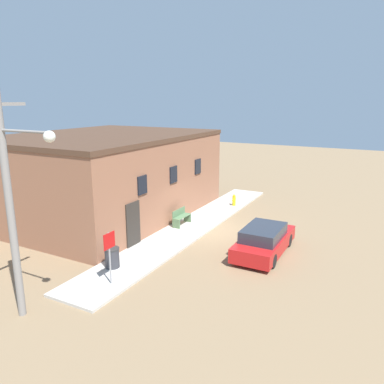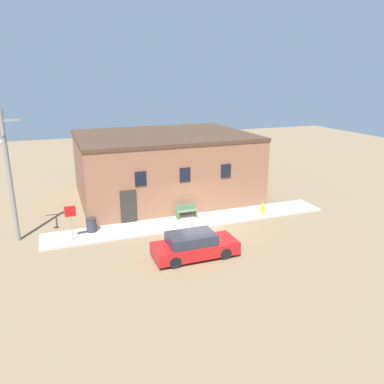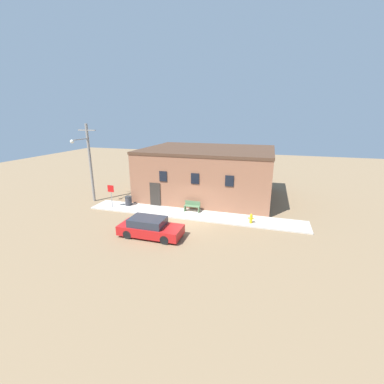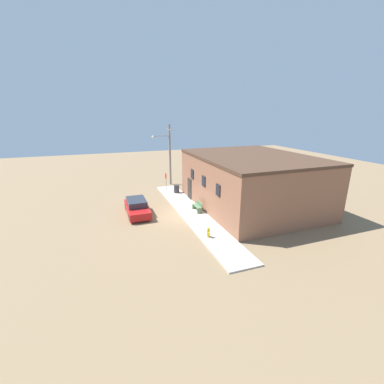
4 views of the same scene
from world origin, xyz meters
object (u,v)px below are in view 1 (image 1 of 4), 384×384
Objects in this scene: bench at (181,217)px; utility_pole at (12,197)px; stop_sign at (110,249)px; parked_car at (264,240)px; fire_hydrant at (234,200)px; trash_bin at (112,258)px.

utility_pole is (-9.98, 0.10, 3.43)m from bench.
stop_sign is 7.06m from parked_car.
utility_pole reaches higher than stop_sign.
stop_sign is 3.95m from utility_pole.
stop_sign is at bearing -21.81° from utility_pole.
fire_hydrant is at bearing -4.64° from utility_pole.
stop_sign is at bearing -142.09° from trash_bin.
parked_car is at bearing -47.60° from trash_bin.
utility_pole reaches higher than fire_hydrant.
trash_bin is (-10.97, 0.95, 0.05)m from fire_hydrant.
stop_sign is (-12.10, 0.07, 1.02)m from fire_hydrant.
fire_hydrant is 0.89× the size of trash_bin.
utility_pole is at bearing 158.19° from stop_sign.
parked_car is at bearing -31.53° from utility_pole.
fire_hydrant is 0.37× the size of stop_sign.
fire_hydrant is at bearing 32.08° from parked_car.
fire_hydrant is at bearing -12.65° from bench.
utility_pole is 1.69× the size of parked_car.
bench is 0.18× the size of utility_pole.
stop_sign reaches higher than trash_bin.
trash_bin is at bearing 132.40° from parked_car.
parked_car is at bearing -35.80° from stop_sign.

